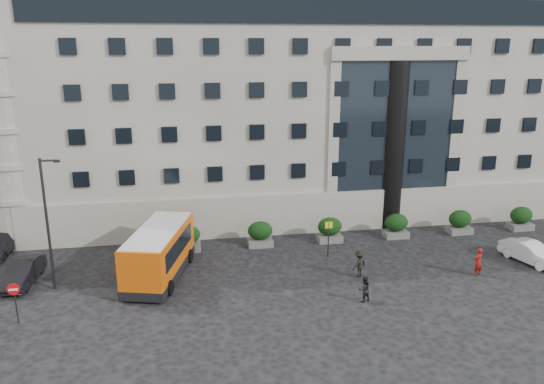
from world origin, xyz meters
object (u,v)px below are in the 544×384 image
Objects in this scene: hedge_d at (396,225)px; minibus at (159,251)px; red_truck at (62,200)px; hedge_e at (460,222)px; white_taxi at (531,253)px; bus_stop_sign at (329,233)px; hedge_b at (260,234)px; parked_car_b at (22,272)px; parked_car_d at (15,229)px; hedge_a at (188,238)px; hedge_f at (521,218)px; street_lamp at (48,220)px; hedge_c at (330,229)px; pedestrian_b at (364,289)px; pedestrian_a at (478,262)px; no_entry_sign at (14,295)px; pedestrian_c at (359,264)px.

minibus is at bearing -166.61° from hedge_d.
minibus is 1.62× the size of red_truck.
hedge_d is 1.00× the size of hedge_e.
bus_stop_sign is at bearing 148.56° from white_taxi.
hedge_b reaches higher than parked_car_b.
hedge_b is 0.34× the size of parked_car_d.
hedge_a is at bearing 180.00° from hedge_e.
street_lamp reaches higher than hedge_f.
hedge_c is 9.56m from pedestrian_b.
minibus is (-11.30, -1.34, 0.01)m from bus_stop_sign.
hedge_b is 1.01× the size of pedestrian_a.
bus_stop_sign is (9.50, -2.80, 0.80)m from hedge_a.
street_lamp is at bearing -22.77° from parked_car_b.
no_entry_sign is 0.29× the size of minibus.
hedge_f is 0.42× the size of parked_car_b.
street_lamp is (-13.14, -4.80, 3.44)m from hedge_b.
minibus reaches higher than hedge_a.
hedge_c is at bearing -20.24° from red_truck.
street_lamp is 4.38m from parked_car_b.
pedestrian_a is (19.80, -3.23, -0.83)m from minibus.
pedestrian_a is (28.08, -3.73, 0.18)m from parked_car_b.
bus_stop_sign reaches higher than hedge_c.
hedge_b is 0.43× the size of white_taxi.
red_truck is 1.16× the size of white_taxi.
hedge_f is at bearing 0.00° from hedge_e.
pedestrian_b is at bearing 43.92° from pedestrian_c.
hedge_b is 8.17m from minibus.
hedge_c is at bearing -110.29° from pedestrian_b.
red_truck reaches higher than white_taxi.
red_truck is (-8.56, 14.15, -0.43)m from minibus.
street_lamp reaches higher than bus_stop_sign.
hedge_c is 0.43× the size of white_taxi.
street_lamp reaches higher than hedge_d.
street_lamp reaches higher than red_truck.
street_lamp is 11.14m from parked_car_d.
hedge_d reaches higher than parked_car_d.
parked_car_d is 25.67m from pedestrian_c.
hedge_a and hedge_e have the same top height.
hedge_f is at bearing 11.29° from parked_car_b.
hedge_b is at bearing -27.25° from red_truck.
hedge_b is at bearing 143.42° from white_taxi.
minibus is (-7.00, -4.14, 0.81)m from hedge_b.
street_lamp reaches higher than hedge_b.
hedge_e is at bearing 0.00° from hedge_b.
hedge_f is 34.45m from street_lamp.
pedestrian_c is (-15.46, -6.28, -0.06)m from hedge_f.
street_lamp is at bearing 160.35° from white_taxi.
minibus is 4.59× the size of pedestrian_c.
pedestrian_c reaches higher than pedestrian_b.
pedestrian_b is at bearing -88.18° from bus_stop_sign.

